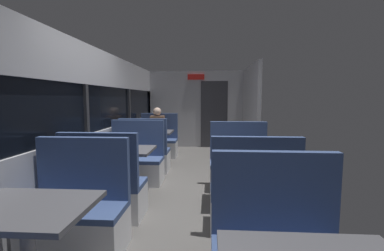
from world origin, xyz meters
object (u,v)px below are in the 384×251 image
object	(u,v)px
dining_table_rear_aisle	(245,160)
bench_rear_aisle_facing_end	(253,202)
dining_table_mid_window	(123,155)
bench_far_window_facing_entry	(158,144)
bench_rear_aisle_facing_entry	(239,169)
coffee_cup_secondary	(259,149)
dining_table_far_window	(152,136)
bench_mid_window_facing_end	(105,192)
bench_far_window_facing_end	(145,156)
seated_passenger	(158,136)
bench_mid_window_facing_entry	(136,164)
coffee_cup_primary	(127,147)
dining_table_near_window	(26,220)
bench_near_window_facing_entry	(77,217)

from	to	relation	value
dining_table_rear_aisle	bench_rear_aisle_facing_end	world-z (taller)	bench_rear_aisle_facing_end
dining_table_mid_window	bench_far_window_facing_entry	xyz separation A→B (m)	(0.00, 2.79, -0.31)
dining_table_rear_aisle	bench_rear_aisle_facing_entry	size ratio (longest dim) A/B	0.82
coffee_cup_secondary	dining_table_far_window	bearing A→B (deg)	132.20
bench_mid_window_facing_end	bench_far_window_facing_entry	world-z (taller)	same
bench_far_window_facing_end	seated_passenger	xyz separation A→B (m)	(0.00, 1.33, 0.21)
bench_far_window_facing_entry	bench_rear_aisle_facing_end	size ratio (longest dim) A/B	1.00
bench_mid_window_facing_entry	dining_table_far_window	world-z (taller)	bench_mid_window_facing_entry
bench_mid_window_facing_end	coffee_cup_primary	size ratio (longest dim) A/B	12.22
dining_table_near_window	bench_far_window_facing_entry	xyz separation A→B (m)	(0.00, 4.88, -0.31)
dining_table_mid_window	coffee_cup_primary	xyz separation A→B (m)	(0.09, -0.07, 0.15)
bench_mid_window_facing_end	dining_table_rear_aisle	bearing A→B (deg)	15.59
bench_mid_window_facing_entry	coffee_cup_secondary	world-z (taller)	bench_mid_window_facing_entry
dining_table_mid_window	dining_table_rear_aisle	size ratio (longest dim) A/B	1.00
dining_table_mid_window	bench_mid_window_facing_entry	world-z (taller)	bench_mid_window_facing_entry
bench_rear_aisle_facing_entry	seated_passenger	world-z (taller)	seated_passenger
bench_mid_window_facing_end	dining_table_far_window	xyz separation A→B (m)	(0.00, 2.79, 0.31)
bench_rear_aisle_facing_entry	coffee_cup_primary	xyz separation A→B (m)	(-1.70, -0.57, 0.46)
dining_table_near_window	seated_passenger	world-z (taller)	seated_passenger
dining_table_near_window	bench_rear_aisle_facing_end	size ratio (longest dim) A/B	0.82
seated_passenger	bench_rear_aisle_facing_entry	bearing A→B (deg)	-51.08
bench_far_window_facing_entry	coffee_cup_secondary	distance (m)	3.54
bench_far_window_facing_entry	dining_table_rear_aisle	bearing A→B (deg)	-59.08
seated_passenger	dining_table_mid_window	bearing A→B (deg)	-90.00
dining_table_mid_window	coffee_cup_secondary	xyz separation A→B (m)	(1.99, -0.11, 0.15)
bench_near_window_facing_entry	bench_mid_window_facing_end	distance (m)	0.69
bench_mid_window_facing_entry	coffee_cup_primary	size ratio (longest dim) A/B	12.22
dining_table_mid_window	bench_rear_aisle_facing_entry	bearing A→B (deg)	15.59
bench_near_window_facing_entry	dining_table_mid_window	size ratio (longest dim) A/B	1.22
dining_table_rear_aisle	bench_rear_aisle_facing_end	bearing A→B (deg)	-90.00
dining_table_mid_window	coffee_cup_secondary	size ratio (longest dim) A/B	10.00
bench_mid_window_facing_end	bench_rear_aisle_facing_entry	size ratio (longest dim) A/B	1.00
dining_table_far_window	bench_near_window_facing_entry	bearing A→B (deg)	-90.00
bench_mid_window_facing_end	dining_table_rear_aisle	size ratio (longest dim) A/B	1.22
dining_table_near_window	coffee_cup_primary	distance (m)	2.03
seated_passenger	bench_mid_window_facing_entry	bearing A→B (deg)	-90.00
bench_near_window_facing_entry	dining_table_far_window	size ratio (longest dim) A/B	1.22
seated_passenger	coffee_cup_secondary	world-z (taller)	seated_passenger
seated_passenger	dining_table_near_window	bearing A→B (deg)	-90.00
dining_table_near_window	dining_table_far_window	xyz separation A→B (m)	(0.00, 4.18, 0.00)
bench_far_window_facing_end	bench_rear_aisle_facing_end	xyz separation A→B (m)	(1.79, -2.29, 0.00)
dining_table_far_window	bench_rear_aisle_facing_end	xyz separation A→B (m)	(1.79, -2.99, -0.31)
bench_mid_window_facing_end	bench_far_window_facing_entry	bearing A→B (deg)	90.00
bench_near_window_facing_entry	bench_far_window_facing_entry	size ratio (longest dim) A/B	1.00
dining_table_far_window	coffee_cup_primary	size ratio (longest dim) A/B	10.00
bench_far_window_facing_entry	coffee_cup_secondary	xyz separation A→B (m)	(1.99, -2.90, 0.46)
bench_far_window_facing_end	bench_far_window_facing_entry	bearing A→B (deg)	90.00
dining_table_far_window	bench_rear_aisle_facing_entry	distance (m)	2.41
dining_table_near_window	coffee_cup_secondary	xyz separation A→B (m)	(1.99, 1.98, 0.15)
bench_mid_window_facing_end	coffee_cup_secondary	distance (m)	2.13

